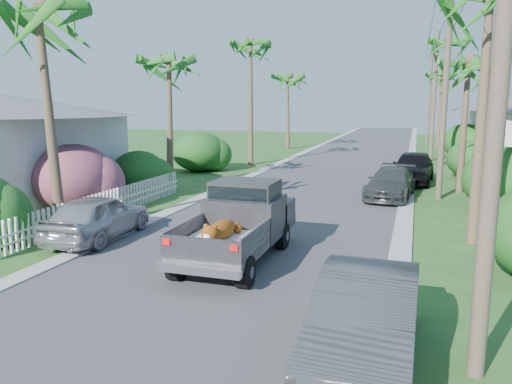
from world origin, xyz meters
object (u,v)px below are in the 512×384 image
(pickup_truck, at_px, (242,220))
(palm_r_d, at_px, (442,74))
(palm_l_a, at_px, (41,6))
(palm_l_c, at_px, (251,43))
(parked_car_rf, at_px, (413,167))
(palm_r_b, at_px, (469,61))
(utility_pole_c, at_px, (434,96))
(parked_car_rm, at_px, (391,183))
(parked_car_rn, at_px, (366,320))
(utility_pole_a, at_px, (501,69))
(utility_pole_b, at_px, (445,91))
(parked_car_ln, at_px, (98,217))
(palm_l_d, at_px, (288,76))
(palm_r_c, at_px, (448,40))
(palm_l_b, at_px, (168,59))
(utility_pole_d, at_px, (430,98))

(pickup_truck, distance_m, palm_r_d, 38.37)
(palm_l_a, relative_size, palm_l_c, 0.89)
(parked_car_rf, distance_m, palm_r_b, 6.03)
(utility_pole_c, bearing_deg, pickup_truck, -102.03)
(parked_car_rm, height_order, utility_pole_c, utility_pole_c)
(utility_pole_c, bearing_deg, parked_car_rn, -93.17)
(parked_car_rn, xyz_separation_m, palm_r_b, (2.67, 17.12, 5.22))
(utility_pole_a, height_order, utility_pole_b, same)
(parked_car_ln, height_order, palm_l_d, palm_l_d)
(palm_l_a, height_order, palm_r_d, palm_l_a)
(parked_car_rm, bearing_deg, parked_car_rf, 85.24)
(parked_car_ln, bearing_deg, palm_r_b, -135.38)
(pickup_truck, xyz_separation_m, utility_pole_a, (5.41, -4.59, 3.59))
(parked_car_rn, xyz_separation_m, palm_l_d, (-10.43, 36.12, 5.71))
(parked_car_ln, distance_m, palm_l_a, 6.44)
(parked_car_rm, height_order, palm_l_c, palm_l_c)
(palm_r_c, bearing_deg, palm_r_d, 88.77)
(parked_car_ln, xyz_separation_m, palm_l_a, (-1.62, 0.11, 6.23))
(palm_r_c, bearing_deg, parked_car_rn, -94.62)
(parked_car_rf, relative_size, palm_r_b, 0.66)
(parked_car_rn, distance_m, parked_car_rm, 14.68)
(palm_r_d, xyz_separation_m, utility_pole_c, (-0.90, -12.00, -2.14))
(parked_car_ln, bearing_deg, palm_l_d, -89.14)
(parked_car_rn, distance_m, palm_r_b, 18.10)
(parked_car_ln, relative_size, palm_l_b, 0.56)
(palm_l_a, relative_size, utility_pole_c, 0.91)
(parked_car_ln, bearing_deg, palm_r_c, -117.67)
(pickup_truck, height_order, parked_car_ln, pickup_truck)
(palm_r_b, distance_m, utility_pole_d, 28.05)
(palm_l_a, distance_m, utility_pole_b, 15.64)
(pickup_truck, height_order, parked_car_rn, pickup_truck)
(pickup_truck, distance_m, parked_car_rm, 10.55)
(palm_l_c, relative_size, utility_pole_a, 1.02)
(parked_car_rf, xyz_separation_m, palm_r_c, (1.72, 8.66, 7.29))
(parked_car_rf, bearing_deg, palm_l_c, 160.92)
(palm_r_b, relative_size, utility_pole_d, 0.80)
(palm_l_a, xyz_separation_m, palm_l_d, (-0.30, 31.00, -0.49))
(parked_car_rm, bearing_deg, palm_l_a, -130.08)
(palm_l_c, bearing_deg, utility_pole_c, 27.35)
(palm_l_c, bearing_deg, palm_r_b, -29.05)
(utility_pole_a, xyz_separation_m, utility_pole_b, (0.00, 15.00, 0.00))
(parked_car_rf, relative_size, palm_l_c, 0.52)
(parked_car_rm, bearing_deg, utility_pole_c, 88.24)
(palm_l_c, xyz_separation_m, utility_pole_d, (11.60, 21.00, -3.31))
(palm_l_a, relative_size, palm_r_c, 0.87)
(parked_car_rm, relative_size, parked_car_ln, 1.09)
(parked_car_ln, xyz_separation_m, palm_r_d, (11.08, 37.11, 6.03))
(palm_l_d, bearing_deg, palm_r_b, -55.41)
(parked_car_rf, height_order, parked_car_ln, parked_car_rf)
(parked_car_rf, bearing_deg, utility_pole_d, 92.40)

